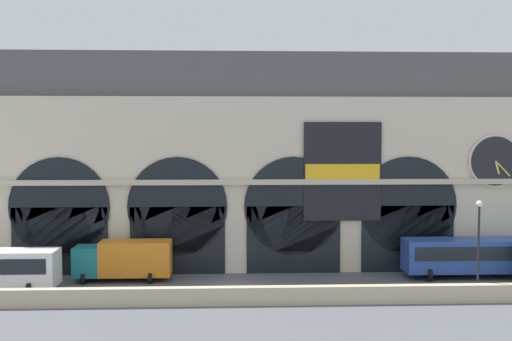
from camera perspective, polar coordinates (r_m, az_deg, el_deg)
name	(u,v)px	position (r m, az deg, el deg)	size (l,w,h in m)	color
ground_plane	(237,288)	(46.44, -1.82, -10.91)	(200.00, 200.00, 0.00)	#54565B
quay_parapet_wall	(237,296)	(42.03, -1.76, -11.58)	(90.00, 0.70, 1.23)	#BCAD8C
station_building	(236,165)	(52.52, -1.88, 0.55)	(49.54, 5.32, 18.30)	beige
box_truck_midwest	(124,259)	(49.58, -12.15, -8.05)	(7.50, 2.91, 3.12)	#19727A
bus_east	(473,255)	(52.46, 19.50, -7.45)	(11.00, 3.25, 3.10)	#28479E
street_lamp_quayside	(479,236)	(45.40, 20.01, -5.76)	(0.44, 0.44, 6.90)	black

